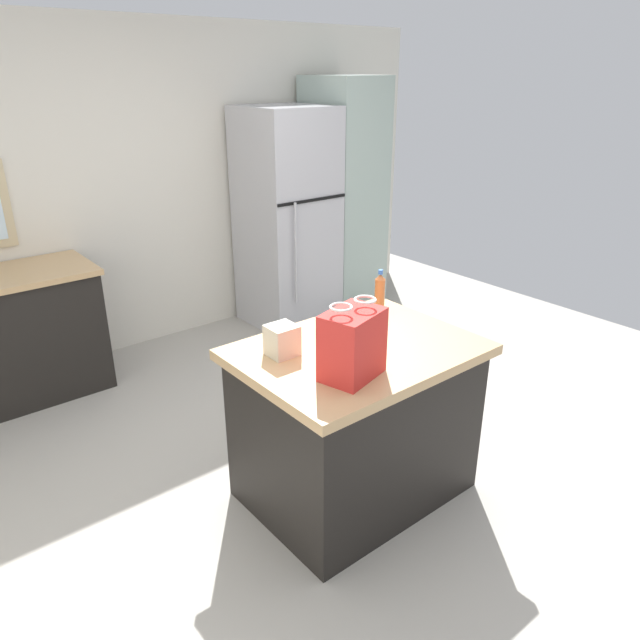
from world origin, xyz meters
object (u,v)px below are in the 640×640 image
at_px(kitchen_island, 356,421).
at_px(refrigerator, 287,220).
at_px(tall_cabinet, 343,197).
at_px(shopping_bag, 352,344).
at_px(bottle, 380,293).
at_px(small_box, 282,340).

height_order(kitchen_island, refrigerator, refrigerator).
bearing_deg(tall_cabinet, shopping_bag, -130.51).
distance_m(shopping_bag, bottle, 0.81).
bearing_deg(bottle, refrigerator, 68.46).
height_order(kitchen_island, bottle, bottle).
xyz_separation_m(refrigerator, tall_cabinet, (0.66, 0.00, 0.11)).
bearing_deg(kitchen_island, small_box, 153.61).
height_order(shopping_bag, small_box, shopping_bag).
distance_m(tall_cabinet, shopping_bag, 3.19).
bearing_deg(kitchen_island, refrigerator, 61.83).
bearing_deg(small_box, tall_cabinet, 43.10).
bearing_deg(bottle, shopping_bag, -143.27).
bearing_deg(bottle, tall_cabinet, 53.75).
bearing_deg(kitchen_island, tall_cabinet, 50.25).
xyz_separation_m(kitchen_island, tall_cabinet, (1.84, 2.22, 0.62)).
height_order(refrigerator, small_box, refrigerator).
bearing_deg(shopping_bag, tall_cabinet, 49.49).
distance_m(kitchen_island, tall_cabinet, 2.95).
bearing_deg(tall_cabinet, small_box, -136.90).
xyz_separation_m(kitchen_island, shopping_bag, (-0.23, -0.21, 0.60)).
distance_m(tall_cabinet, bottle, 2.41).
relative_size(kitchen_island, small_box, 7.75).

